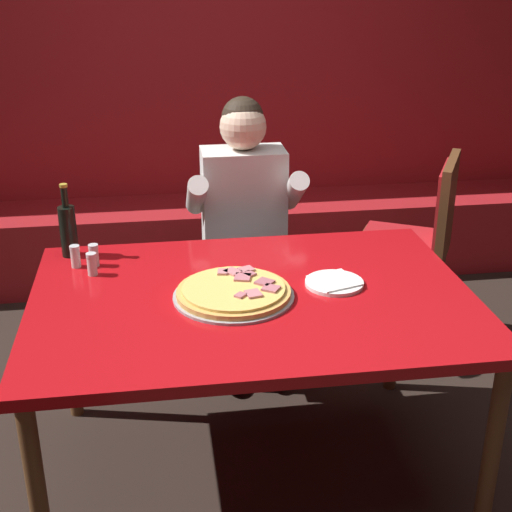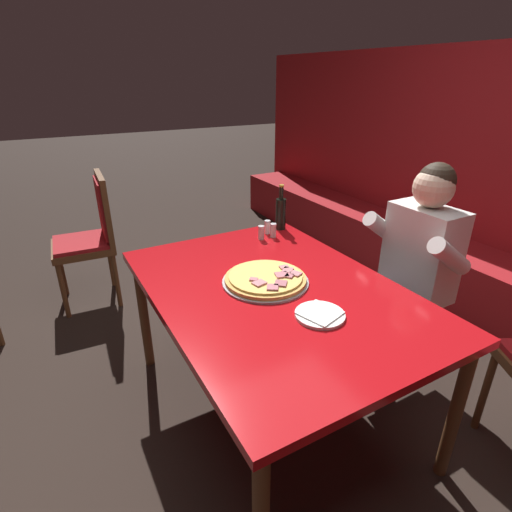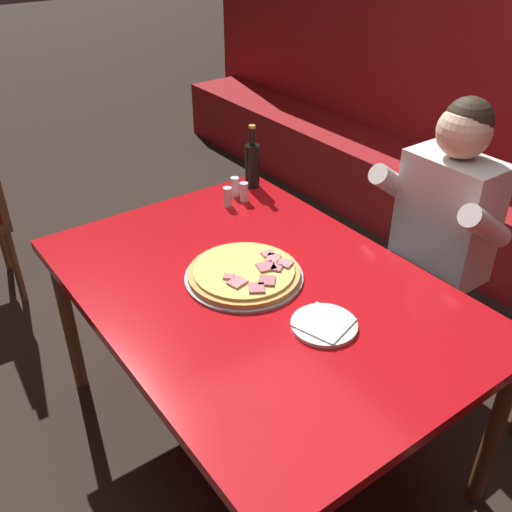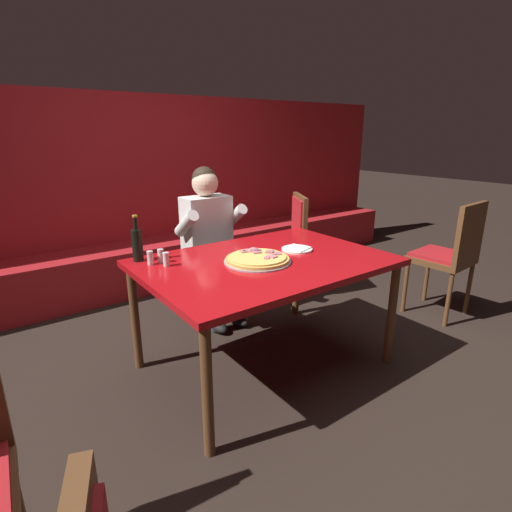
{
  "view_description": "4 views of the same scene",
  "coord_description": "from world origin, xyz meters",
  "px_view_note": "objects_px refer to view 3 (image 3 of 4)",
  "views": [
    {
      "loc": [
        -0.31,
        -2.21,
        1.85
      ],
      "look_at": [
        0.06,
        0.33,
        0.76
      ],
      "focal_mm": 50.0,
      "sensor_mm": 36.0,
      "label": 1
    },
    {
      "loc": [
        1.4,
        -0.88,
        1.68
      ],
      "look_at": [
        -0.2,
        0.01,
        0.84
      ],
      "focal_mm": 28.0,
      "sensor_mm": 36.0,
      "label": 2
    },
    {
      "loc": [
        1.3,
        -0.95,
        1.9
      ],
      "look_at": [
        -0.02,
        0.0,
        0.87
      ],
      "focal_mm": 40.0,
      "sensor_mm": 36.0,
      "label": 3
    },
    {
      "loc": [
        -1.47,
        -1.91,
        1.54
      ],
      "look_at": [
        0.03,
        0.14,
        0.74
      ],
      "focal_mm": 28.0,
      "sensor_mm": 36.0,
      "label": 4
    }
  ],
  "objects_px": {
    "diner_seated_blue_shirt": "(430,238)",
    "shaker_oregano": "(244,193)",
    "shaker_red_pepper_flakes": "(228,198)",
    "pizza": "(245,274)",
    "main_dining_table": "(258,301)",
    "plate_white_paper": "(324,325)",
    "beer_bottle": "(252,164)",
    "shaker_parmesan": "(235,187)"
  },
  "relations": [
    {
      "from": "shaker_oregano",
      "to": "plate_white_paper",
      "type": "bearing_deg",
      "value": -19.11
    },
    {
      "from": "beer_bottle",
      "to": "diner_seated_blue_shirt",
      "type": "distance_m",
      "value": 0.85
    },
    {
      "from": "shaker_oregano",
      "to": "main_dining_table",
      "type": "bearing_deg",
      "value": -30.85
    },
    {
      "from": "main_dining_table",
      "to": "shaker_parmesan",
      "type": "height_order",
      "value": "shaker_parmesan"
    },
    {
      "from": "shaker_parmesan",
      "to": "beer_bottle",
      "type": "bearing_deg",
      "value": 104.68
    },
    {
      "from": "main_dining_table",
      "to": "plate_white_paper",
      "type": "height_order",
      "value": "plate_white_paper"
    },
    {
      "from": "shaker_parmesan",
      "to": "shaker_red_pepper_flakes",
      "type": "bearing_deg",
      "value": -51.39
    },
    {
      "from": "shaker_parmesan",
      "to": "shaker_oregano",
      "type": "relative_size",
      "value": 1.0
    },
    {
      "from": "pizza",
      "to": "shaker_parmesan",
      "type": "bearing_deg",
      "value": 148.64
    },
    {
      "from": "main_dining_table",
      "to": "plate_white_paper",
      "type": "xyz_separation_m",
      "value": [
        0.3,
        0.04,
        0.07
      ]
    },
    {
      "from": "plate_white_paper",
      "to": "beer_bottle",
      "type": "distance_m",
      "value": 1.05
    },
    {
      "from": "shaker_parmesan",
      "to": "shaker_red_pepper_flakes",
      "type": "relative_size",
      "value": 1.0
    },
    {
      "from": "shaker_oregano",
      "to": "pizza",
      "type": "bearing_deg",
      "value": -34.86
    },
    {
      "from": "shaker_red_pepper_flakes",
      "to": "plate_white_paper",
      "type": "bearing_deg",
      "value": -13.92
    },
    {
      "from": "main_dining_table",
      "to": "beer_bottle",
      "type": "distance_m",
      "value": 0.82
    },
    {
      "from": "pizza",
      "to": "shaker_red_pepper_flakes",
      "type": "distance_m",
      "value": 0.56
    },
    {
      "from": "shaker_oregano",
      "to": "shaker_red_pepper_flakes",
      "type": "xyz_separation_m",
      "value": [
        -0.0,
        -0.08,
        0.0
      ]
    },
    {
      "from": "beer_bottle",
      "to": "shaker_red_pepper_flakes",
      "type": "distance_m",
      "value": 0.23
    },
    {
      "from": "main_dining_table",
      "to": "beer_bottle",
      "type": "xyz_separation_m",
      "value": [
        -0.66,
        0.45,
        0.18
      ]
    },
    {
      "from": "diner_seated_blue_shirt",
      "to": "shaker_oregano",
      "type": "bearing_deg",
      "value": -143.06
    },
    {
      "from": "plate_white_paper",
      "to": "shaker_oregano",
      "type": "bearing_deg",
      "value": 160.89
    },
    {
      "from": "pizza",
      "to": "beer_bottle",
      "type": "distance_m",
      "value": 0.76
    },
    {
      "from": "main_dining_table",
      "to": "diner_seated_blue_shirt",
      "type": "xyz_separation_m",
      "value": [
        0.09,
        0.82,
        0.01
      ]
    },
    {
      "from": "beer_bottle",
      "to": "shaker_parmesan",
      "type": "relative_size",
      "value": 3.4
    },
    {
      "from": "plate_white_paper",
      "to": "beer_bottle",
      "type": "xyz_separation_m",
      "value": [
        -0.96,
        0.41,
        0.1
      ]
    },
    {
      "from": "shaker_red_pepper_flakes",
      "to": "shaker_oregano",
      "type": "bearing_deg",
      "value": 88.64
    },
    {
      "from": "plate_white_paper",
      "to": "beer_bottle",
      "type": "bearing_deg",
      "value": 156.6
    },
    {
      "from": "plate_white_paper",
      "to": "main_dining_table",
      "type": "bearing_deg",
      "value": -173.24
    },
    {
      "from": "main_dining_table",
      "to": "shaker_oregano",
      "type": "height_order",
      "value": "shaker_oregano"
    },
    {
      "from": "plate_white_paper",
      "to": "diner_seated_blue_shirt",
      "type": "relative_size",
      "value": 0.16
    },
    {
      "from": "main_dining_table",
      "to": "shaker_parmesan",
      "type": "distance_m",
      "value": 0.72
    },
    {
      "from": "plate_white_paper",
      "to": "shaker_parmesan",
      "type": "distance_m",
      "value": 0.97
    },
    {
      "from": "pizza",
      "to": "diner_seated_blue_shirt",
      "type": "height_order",
      "value": "diner_seated_blue_shirt"
    },
    {
      "from": "main_dining_table",
      "to": "shaker_parmesan",
      "type": "bearing_deg",
      "value": 152.08
    },
    {
      "from": "shaker_red_pepper_flakes",
      "to": "pizza",
      "type": "bearing_deg",
      "value": -27.62
    },
    {
      "from": "main_dining_table",
      "to": "plate_white_paper",
      "type": "relative_size",
      "value": 7.31
    },
    {
      "from": "plate_white_paper",
      "to": "shaker_red_pepper_flakes",
      "type": "distance_m",
      "value": 0.89
    },
    {
      "from": "beer_bottle",
      "to": "shaker_red_pepper_flakes",
      "type": "relative_size",
      "value": 3.4
    },
    {
      "from": "pizza",
      "to": "diner_seated_blue_shirt",
      "type": "distance_m",
      "value": 0.85
    },
    {
      "from": "beer_bottle",
      "to": "shaker_parmesan",
      "type": "distance_m",
      "value": 0.14
    },
    {
      "from": "plate_white_paper",
      "to": "diner_seated_blue_shirt",
      "type": "height_order",
      "value": "diner_seated_blue_shirt"
    },
    {
      "from": "main_dining_table",
      "to": "shaker_parmesan",
      "type": "relative_size",
      "value": 17.86
    }
  ]
}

